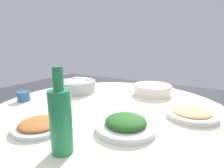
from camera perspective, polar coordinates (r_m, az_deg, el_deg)
round_dining_table at (r=1.02m, az=-0.65°, el=-13.57°), size 1.27×1.27×0.72m
rice_bowl at (r=1.30m, az=-11.28°, el=-0.59°), size 0.27×0.27×0.09m
soup_bowl at (r=1.23m, az=12.94°, el=-1.83°), size 0.27×0.25×0.07m
dish_greens at (r=0.72m, az=4.52°, el=-12.89°), size 0.24×0.24×0.06m
dish_tofu_braise at (r=0.79m, az=-22.46°, el=-12.17°), size 0.21×0.21×0.04m
dish_noodles at (r=0.92m, az=24.35°, el=-8.69°), size 0.23×0.23×0.04m
green_bottle at (r=0.57m, az=-16.30°, el=-11.01°), size 0.07×0.07×0.27m
tea_cup_far at (r=1.19m, az=-26.79°, el=-3.59°), size 0.07×0.07×0.06m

